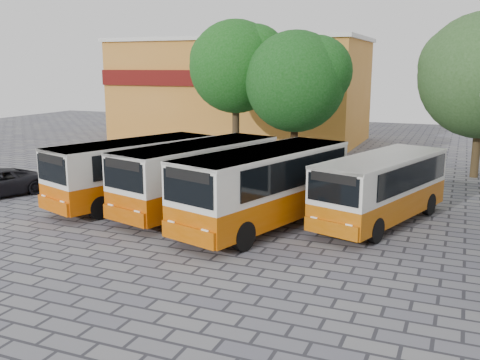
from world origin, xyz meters
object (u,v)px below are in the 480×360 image
at_px(bus_centre_left, 199,173).
at_px(bus_far_right, 382,185).
at_px(bus_far_left, 134,168).
at_px(bus_centre_right, 265,183).

xyz_separation_m(bus_centre_left, bus_far_right, (7.40, 1.18, -0.13)).
relative_size(bus_far_left, bus_far_right, 1.06).
relative_size(bus_centre_left, bus_centre_right, 0.97).
bearing_deg(bus_centre_left, bus_far_right, 24.90).
distance_m(bus_far_left, bus_far_right, 10.73).
bearing_deg(bus_far_left, bus_far_right, 25.79).
distance_m(bus_far_left, bus_centre_left, 3.26).
xyz_separation_m(bus_centre_left, bus_centre_right, (3.36, -1.06, 0.05)).
relative_size(bus_far_left, bus_centre_right, 0.95).
relative_size(bus_centre_right, bus_far_right, 1.11).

